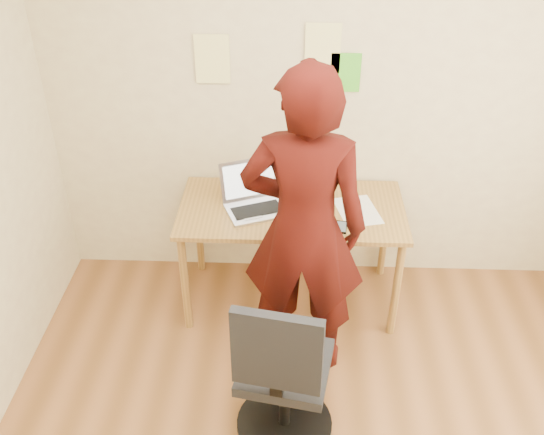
{
  "coord_description": "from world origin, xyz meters",
  "views": [
    {
      "loc": [
        -0.17,
        -1.78,
        2.78
      ],
      "look_at": [
        -0.29,
        0.95,
        0.95
      ],
      "focal_mm": 40.0,
      "sensor_mm": 36.0,
      "label": 1
    }
  ],
  "objects_px": {
    "laptop": "(255,199)",
    "person": "(304,229)",
    "desk": "(292,219)",
    "office_chair": "(283,381)",
    "phone": "(341,227)"
  },
  "relations": [
    {
      "from": "office_chair",
      "to": "phone",
      "type": "bearing_deg",
      "value": 80.86
    },
    {
      "from": "office_chair",
      "to": "person",
      "type": "relative_size",
      "value": 0.53
    },
    {
      "from": "desk",
      "to": "office_chair",
      "type": "xyz_separation_m",
      "value": [
        -0.03,
        -1.11,
        -0.23
      ]
    },
    {
      "from": "phone",
      "to": "person",
      "type": "bearing_deg",
      "value": -120.9
    },
    {
      "from": "desk",
      "to": "laptop",
      "type": "xyz_separation_m",
      "value": [
        -0.23,
        -0.0,
        0.14
      ]
    },
    {
      "from": "desk",
      "to": "phone",
      "type": "height_order",
      "value": "phone"
    },
    {
      "from": "laptop",
      "to": "person",
      "type": "height_order",
      "value": "person"
    },
    {
      "from": "desk",
      "to": "office_chair",
      "type": "relative_size",
      "value": 1.41
    },
    {
      "from": "desk",
      "to": "person",
      "type": "height_order",
      "value": "person"
    },
    {
      "from": "laptop",
      "to": "person",
      "type": "xyz_separation_m",
      "value": [
        0.3,
        -0.51,
        0.14
      ]
    },
    {
      "from": "laptop",
      "to": "office_chair",
      "type": "xyz_separation_m",
      "value": [
        0.2,
        -1.11,
        -0.37
      ]
    },
    {
      "from": "phone",
      "to": "person",
      "type": "height_order",
      "value": "person"
    },
    {
      "from": "laptop",
      "to": "phone",
      "type": "height_order",
      "value": "laptop"
    },
    {
      "from": "person",
      "to": "laptop",
      "type": "bearing_deg",
      "value": -54.87
    },
    {
      "from": "desk",
      "to": "laptop",
      "type": "height_order",
      "value": "laptop"
    }
  ]
}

